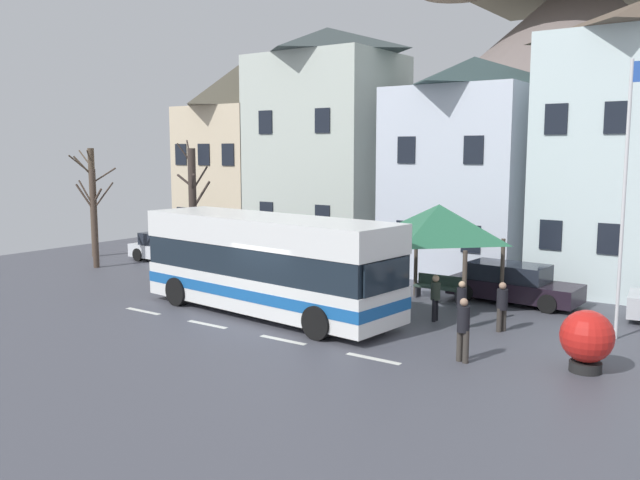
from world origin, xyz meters
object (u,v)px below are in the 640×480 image
townhouse_00 (240,158)px  flagpole (628,182)px  bare_tree_02 (193,213)px  townhouse_01 (327,145)px  parked_car_03 (512,284)px  pedestrian_00 (502,304)px  harbour_buoy (587,338)px  bus_shelter (439,223)px  public_bench (438,286)px  bare_tree_00 (93,201)px  hilltop_castle (575,93)px  parked_car_00 (274,258)px  pedestrian_01 (435,294)px  bare_tree_01 (94,216)px  pedestrian_03 (463,327)px  townhouse_02 (471,166)px  townhouse_03 (631,149)px  pedestrian_02 (462,302)px  transit_bus (268,265)px  parked_car_01 (170,248)px

townhouse_00 → flagpole: size_ratio=1.26×
flagpole → bare_tree_02: size_ratio=1.35×
townhouse_01 → parked_car_03: bearing=-22.1°
pedestrian_00 → harbour_buoy: harbour_buoy is taller
townhouse_00 → bus_shelter: 16.89m
public_bench → bare_tree_00: bare_tree_00 is taller
hilltop_castle → parked_car_00: (-6.08, -25.16, -8.63)m
pedestrian_01 → parked_car_03: bearing=74.4°
pedestrian_01 → bare_tree_01: 17.16m
pedestrian_03 → bare_tree_01: bare_tree_01 is taller
townhouse_01 → bus_shelter: (9.42, -7.15, -2.67)m
harbour_buoy → townhouse_02: bearing=124.2°
townhouse_00 → bare_tree_01: size_ratio=2.16×
townhouse_03 → harbour_buoy: (1.22, -11.03, -4.59)m
pedestrian_02 → flagpole: bearing=20.8°
transit_bus → parked_car_03: bearing=51.9°
townhouse_00 → townhouse_03: (19.68, 0.20, 0.47)m
parked_car_00 → bare_tree_02: 4.44m
townhouse_02 → bus_shelter: bearing=-74.9°
hilltop_castle → parked_car_00: 27.28m
townhouse_00 → pedestrian_00: (17.92, -8.45, -4.14)m
townhouse_03 → bus_shelter: 8.92m
bus_shelter → parked_car_01: (-14.95, 1.69, -2.31)m
townhouse_02 → hilltop_castle: size_ratio=0.23×
harbour_buoy → bare_tree_02: bearing=171.5°
bare_tree_02 → townhouse_00: bearing=120.6°
public_bench → bare_tree_02: bare_tree_02 is taller
parked_car_00 → pedestrian_00: bearing=157.5°
townhouse_01 → bare_tree_00: size_ratio=2.06×
bus_shelter → harbour_buoy: bearing=-33.1°
parked_car_03 → public_bench: size_ratio=2.66×
hilltop_castle → pedestrian_01: bearing=-83.2°
hilltop_castle → public_bench: bearing=-85.2°
townhouse_02 → parked_car_01: bearing=-154.7°
transit_bus → pedestrian_01: (4.96, 2.31, -0.77)m
townhouse_01 → townhouse_03: 13.91m
parked_car_03 → harbour_buoy: bearing=-54.6°
pedestrian_03 → harbour_buoy: (2.78, 1.03, -0.07)m
public_bench → parked_car_01: bearing=179.6°
parked_car_01 → townhouse_01: bearing=46.0°
townhouse_00 → bare_tree_00: 8.02m
townhouse_01 → pedestrian_01: 13.96m
pedestrian_02 → harbour_buoy: bearing=-25.2°
townhouse_00 → public_bench: townhouse_00 is taller
transit_bus → townhouse_01: bearing=120.8°
bare_tree_02 → parked_car_01: bearing=147.5°
transit_bus → parked_car_03: 8.81m
bare_tree_02 → flagpole: bearing=4.0°
townhouse_02 → pedestrian_03: townhouse_02 is taller
pedestrian_03 → bare_tree_01: bearing=170.3°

